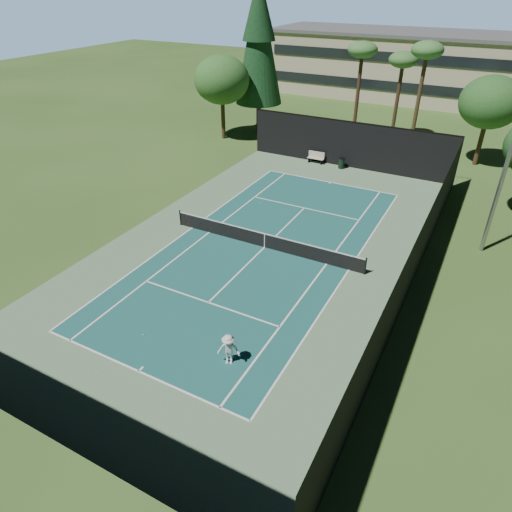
{
  "coord_description": "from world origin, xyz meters",
  "views": [
    {
      "loc": [
        11.08,
        -21.92,
        14.56
      ],
      "look_at": [
        1.0,
        -3.0,
        1.3
      ],
      "focal_mm": 32.0,
      "sensor_mm": 36.0,
      "label": 1
    }
  ],
  "objects_px": {
    "player": "(229,350)",
    "tennis_ball_c": "(310,244)",
    "tennis_ball_a": "(143,335)",
    "park_bench": "(316,157)",
    "tennis_ball_b": "(231,226)",
    "tennis_ball_d": "(261,203)",
    "tennis_net": "(265,240)",
    "trash_bin": "(341,163)"
  },
  "relations": [
    {
      "from": "player",
      "to": "tennis_ball_c",
      "type": "bearing_deg",
      "value": 73.44
    },
    {
      "from": "tennis_ball_a",
      "to": "park_bench",
      "type": "relative_size",
      "value": 0.05
    },
    {
      "from": "tennis_ball_b",
      "to": "tennis_ball_c",
      "type": "bearing_deg",
      "value": 2.07
    },
    {
      "from": "tennis_ball_a",
      "to": "tennis_ball_b",
      "type": "height_order",
      "value": "tennis_ball_b"
    },
    {
      "from": "tennis_ball_a",
      "to": "tennis_ball_c",
      "type": "distance_m",
      "value": 12.23
    },
    {
      "from": "tennis_ball_a",
      "to": "tennis_ball_d",
      "type": "height_order",
      "value": "tennis_ball_a"
    },
    {
      "from": "tennis_ball_d",
      "to": "tennis_net",
      "type": "bearing_deg",
      "value": -60.39
    },
    {
      "from": "tennis_ball_d",
      "to": "trash_bin",
      "type": "bearing_deg",
      "value": 73.58
    },
    {
      "from": "tennis_ball_d",
      "to": "trash_bin",
      "type": "xyz_separation_m",
      "value": [
        2.88,
        9.79,
        0.45
      ]
    },
    {
      "from": "tennis_net",
      "to": "tennis_ball_d",
      "type": "bearing_deg",
      "value": 119.61
    },
    {
      "from": "player",
      "to": "tennis_ball_a",
      "type": "xyz_separation_m",
      "value": [
        -4.52,
        -0.36,
        -0.75
      ]
    },
    {
      "from": "trash_bin",
      "to": "tennis_ball_d",
      "type": "bearing_deg",
      "value": -106.42
    },
    {
      "from": "player",
      "to": "tennis_net",
      "type": "bearing_deg",
      "value": 87.86
    },
    {
      "from": "tennis_net",
      "to": "player",
      "type": "distance_m",
      "value": 10.12
    },
    {
      "from": "tennis_ball_a",
      "to": "tennis_ball_d",
      "type": "distance_m",
      "value": 15.65
    },
    {
      "from": "tennis_ball_b",
      "to": "park_bench",
      "type": "height_order",
      "value": "park_bench"
    },
    {
      "from": "tennis_net",
      "to": "tennis_ball_b",
      "type": "relative_size",
      "value": 184.54
    },
    {
      "from": "player",
      "to": "tennis_ball_d",
      "type": "relative_size",
      "value": 24.59
    },
    {
      "from": "tennis_ball_a",
      "to": "tennis_ball_c",
      "type": "relative_size",
      "value": 0.92
    },
    {
      "from": "tennis_ball_a",
      "to": "trash_bin",
      "type": "xyz_separation_m",
      "value": [
        1.05,
        25.33,
        0.44
      ]
    },
    {
      "from": "player",
      "to": "tennis_ball_c",
      "type": "height_order",
      "value": "player"
    },
    {
      "from": "tennis_net",
      "to": "trash_bin",
      "type": "height_order",
      "value": "tennis_net"
    },
    {
      "from": "tennis_ball_a",
      "to": "tennis_ball_b",
      "type": "relative_size",
      "value": 0.98
    },
    {
      "from": "tennis_ball_c",
      "to": "tennis_ball_b",
      "type": "bearing_deg",
      "value": -177.93
    },
    {
      "from": "tennis_net",
      "to": "tennis_ball_d",
      "type": "xyz_separation_m",
      "value": [
        -3.17,
        5.58,
        -0.53
      ]
    },
    {
      "from": "trash_bin",
      "to": "player",
      "type": "bearing_deg",
      "value": -82.09
    },
    {
      "from": "tennis_ball_b",
      "to": "player",
      "type": "bearing_deg",
      "value": -59.74
    },
    {
      "from": "player",
      "to": "tennis_ball_b",
      "type": "height_order",
      "value": "player"
    },
    {
      "from": "player",
      "to": "park_bench",
      "type": "bearing_deg",
      "value": 82.85
    },
    {
      "from": "park_bench",
      "to": "tennis_ball_b",
      "type": "bearing_deg",
      "value": -91.99
    },
    {
      "from": "tennis_ball_a",
      "to": "tennis_ball_b",
      "type": "xyz_separation_m",
      "value": [
        -1.94,
        11.43,
        0.0
      ]
    },
    {
      "from": "player",
      "to": "tennis_ball_d",
      "type": "height_order",
      "value": "player"
    },
    {
      "from": "trash_bin",
      "to": "park_bench",
      "type": "bearing_deg",
      "value": 174.09
    },
    {
      "from": "park_bench",
      "to": "tennis_ball_c",
      "type": "bearing_deg",
      "value": -69.56
    },
    {
      "from": "tennis_ball_a",
      "to": "trash_bin",
      "type": "height_order",
      "value": "trash_bin"
    },
    {
      "from": "tennis_ball_c",
      "to": "park_bench",
      "type": "xyz_separation_m",
      "value": [
        -5.2,
        13.95,
        0.51
      ]
    },
    {
      "from": "tennis_ball_b",
      "to": "park_bench",
      "type": "relative_size",
      "value": 0.05
    },
    {
      "from": "tennis_net",
      "to": "player",
      "type": "bearing_deg",
      "value": -71.68
    },
    {
      "from": "tennis_ball_b",
      "to": "tennis_ball_d",
      "type": "distance_m",
      "value": 4.11
    },
    {
      "from": "tennis_ball_b",
      "to": "tennis_ball_c",
      "type": "relative_size",
      "value": 0.94
    },
    {
      "from": "trash_bin",
      "to": "tennis_net",
      "type": "bearing_deg",
      "value": -88.93
    },
    {
      "from": "player",
      "to": "tennis_ball_c",
      "type": "relative_size",
      "value": 21.02
    }
  ]
}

